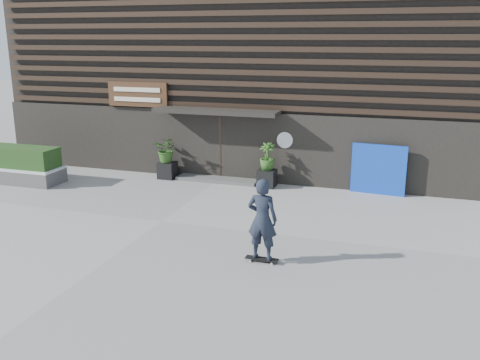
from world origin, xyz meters
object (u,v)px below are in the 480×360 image
(raised_bed, at_px, (16,174))
(planter_pot_right, at_px, (267,178))
(skateboarder, at_px, (262,220))
(blue_tarp, at_px, (379,170))
(planter_pot_left, at_px, (168,170))

(raised_bed, bearing_deg, planter_pot_right, 13.32)
(raised_bed, distance_m, skateboarder, 11.22)
(planter_pot_right, bearing_deg, raised_bed, -166.68)
(blue_tarp, distance_m, skateboarder, 6.88)
(planter_pot_left, height_order, raised_bed, planter_pot_left)
(planter_pot_left, relative_size, raised_bed, 0.17)
(blue_tarp, relative_size, skateboarder, 0.88)
(planter_pot_right, distance_m, raised_bed, 9.07)
(planter_pot_right, bearing_deg, blue_tarp, 4.60)
(raised_bed, relative_size, skateboarder, 1.74)
(blue_tarp, bearing_deg, raised_bed, -164.06)
(raised_bed, distance_m, blue_tarp, 12.79)
(raised_bed, height_order, blue_tarp, blue_tarp)
(planter_pot_right, relative_size, raised_bed, 0.17)
(blue_tarp, bearing_deg, skateboarder, -103.09)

